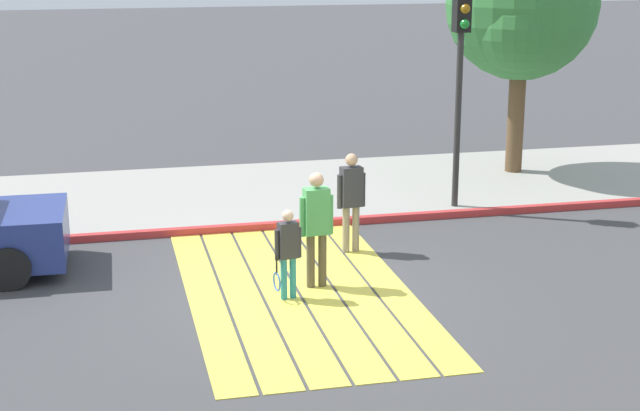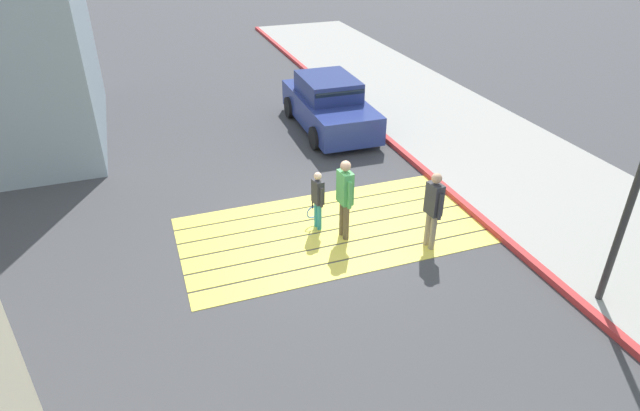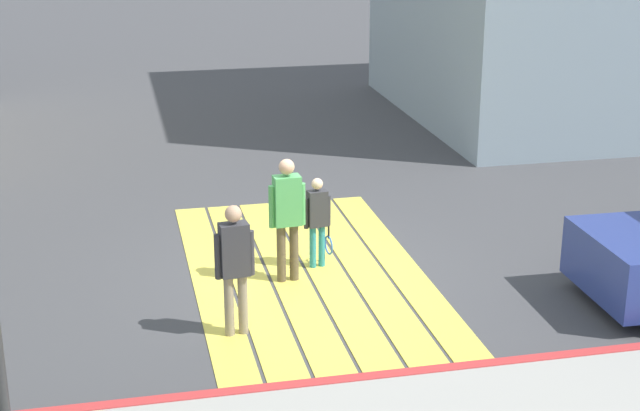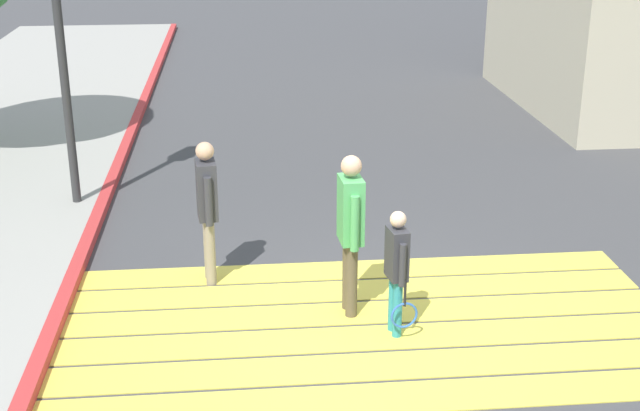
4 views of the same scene
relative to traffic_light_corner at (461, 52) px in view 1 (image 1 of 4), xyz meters
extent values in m
plane|color=#424244|center=(3.58, -3.79, -3.04)|extent=(120.00, 120.00, 0.00)
cube|color=#EAD64C|center=(3.58, -5.17, -3.03)|extent=(6.40, 0.50, 0.01)
cube|color=#EAD64C|center=(3.58, -4.62, -3.03)|extent=(6.40, 0.50, 0.01)
cube|color=#EAD64C|center=(3.58, -4.07, -3.03)|extent=(6.40, 0.50, 0.01)
cube|color=#EAD64C|center=(3.58, -3.52, -3.03)|extent=(6.40, 0.50, 0.01)
cube|color=#EAD64C|center=(3.58, -2.97, -3.03)|extent=(6.40, 0.50, 0.01)
cube|color=#EAD64C|center=(3.58, -2.42, -3.03)|extent=(6.40, 0.50, 0.01)
cube|color=#9E9B93|center=(-2.02, -3.79, -2.98)|extent=(4.80, 40.00, 0.12)
cube|color=#BC3333|center=(0.33, -3.79, -2.97)|extent=(0.16, 40.00, 0.13)
cylinder|color=black|center=(2.49, -7.96, -2.71)|extent=(0.23, 0.66, 0.66)
cylinder|color=black|center=(0.72, -7.92, -2.71)|extent=(0.23, 0.66, 0.66)
cylinder|color=#2D2D2D|center=(-0.02, 0.00, -1.34)|extent=(0.12, 0.12, 3.40)
cube|color=black|center=(-0.02, 0.00, 0.78)|extent=(0.28, 0.28, 0.84)
sphere|color=#956310|center=(0.14, 0.00, 0.79)|extent=(0.18, 0.18, 0.18)
sphere|color=#188429|center=(0.14, 0.00, 0.52)|extent=(0.18, 0.18, 0.18)
cylinder|color=brown|center=(-2.43, 2.26, -1.74)|extent=(0.36, 0.36, 2.60)
sphere|color=#387F3D|center=(-2.43, 2.26, 0.68)|extent=(3.20, 3.20, 3.20)
sphere|color=#387F3D|center=(-1.83, 1.96, 0.28)|extent=(1.92, 1.92, 1.92)
cylinder|color=brown|center=(3.41, -3.39, -2.62)|extent=(0.13, 0.13, 0.84)
cylinder|color=brown|center=(3.42, -3.57, -2.62)|extent=(0.13, 0.13, 0.84)
cube|color=#4CA559|center=(3.41, -3.48, -1.85)|extent=(0.25, 0.38, 0.70)
sphere|color=tan|center=(3.41, -3.48, -1.38)|extent=(0.22, 0.22, 0.22)
cylinder|color=#4CA559|center=(3.40, -3.27, -1.92)|extent=(0.09, 0.09, 0.59)
cylinder|color=#4CA559|center=(3.43, -3.69, -1.92)|extent=(0.09, 0.09, 0.59)
cylinder|color=gray|center=(1.90, -2.47, -2.64)|extent=(0.12, 0.12, 0.79)
cylinder|color=gray|center=(1.92, -2.64, -2.64)|extent=(0.12, 0.12, 0.79)
cube|color=#333338|center=(1.91, -2.55, -1.91)|extent=(0.25, 0.37, 0.66)
sphere|color=tan|center=(1.91, -2.55, -1.46)|extent=(0.21, 0.21, 0.21)
cylinder|color=#333338|center=(1.89, -2.35, -1.98)|extent=(0.09, 0.09, 0.56)
cylinder|color=#333338|center=(1.93, -2.76, -1.98)|extent=(0.09, 0.09, 0.56)
cylinder|color=teal|center=(3.80, -3.92, -2.72)|extent=(0.09, 0.09, 0.63)
cylinder|color=teal|center=(3.83, -4.06, -2.72)|extent=(0.09, 0.09, 0.63)
cube|color=#333338|center=(3.82, -3.99, -2.14)|extent=(0.21, 0.30, 0.53)
sphere|color=beige|center=(3.82, -3.99, -1.77)|extent=(0.16, 0.16, 0.16)
cylinder|color=#333338|center=(3.79, -3.82, -2.19)|extent=(0.07, 0.07, 0.45)
cylinder|color=#333338|center=(3.84, -4.15, -2.19)|extent=(0.07, 0.07, 0.45)
cylinder|color=black|center=(3.87, -4.17, -2.49)|extent=(0.03, 0.03, 0.28)
torus|color=blue|center=(3.87, -4.17, -2.73)|extent=(0.28, 0.07, 0.28)
camera|label=1|loc=(16.84, -6.52, 2.06)|focal=54.70mm
camera|label=2|loc=(7.06, 5.24, 3.22)|focal=30.03mm
camera|label=3|loc=(-8.78, -1.24, 2.31)|focal=54.06mm
camera|label=4|loc=(2.31, -11.76, 1.33)|focal=48.69mm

